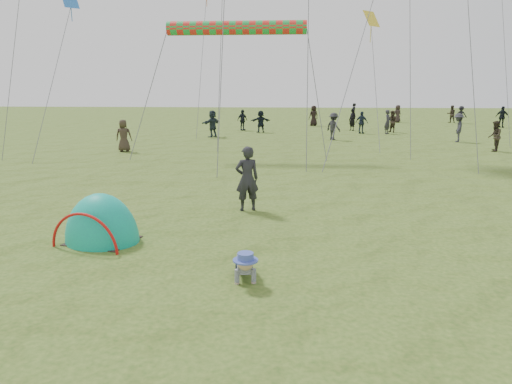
{
  "coord_description": "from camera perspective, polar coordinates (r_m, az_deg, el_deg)",
  "views": [
    {
      "loc": [
        1.36,
        -6.96,
        3.27
      ],
      "look_at": [
        0.61,
        2.89,
        1.0
      ],
      "focal_mm": 32.0,
      "sensor_mm": 36.0,
      "label": 1
    }
  ],
  "objects": [
    {
      "name": "crowd_person_2",
      "position": [
        35.61,
        -1.71,
        8.98
      ],
      "size": [
        0.95,
        0.93,
        1.6
      ],
      "primitive_type": "imported",
      "rotation": [
        0.0,
        0.0,
        0.76
      ],
      "color": "black",
      "rests_on": "ground"
    },
    {
      "name": "crowd_person_6",
      "position": [
        36.22,
        11.94,
        8.83
      ],
      "size": [
        0.69,
        0.73,
        1.67
      ],
      "primitive_type": "imported",
      "rotation": [
        0.0,
        0.0,
        5.35
      ],
      "color": "black",
      "rests_on": "ground"
    },
    {
      "name": "crowd_person_16",
      "position": [
        45.92,
        17.28,
        9.33
      ],
      "size": [
        0.95,
        0.85,
        1.64
      ],
      "primitive_type": "imported",
      "rotation": [
        0.0,
        0.0,
        3.65
      ],
      "color": "#2C2120",
      "rests_on": "ground"
    },
    {
      "name": "crowd_person_3",
      "position": [
        46.99,
        24.24,
        8.81
      ],
      "size": [
        1.13,
        0.83,
        1.58
      ],
      "primitive_type": "imported",
      "rotation": [
        0.0,
        0.0,
        6.02
      ],
      "color": "black",
      "rests_on": "ground"
    },
    {
      "name": "diamond_kite_4",
      "position": [
        26.78,
        -22.18,
        21.17
      ],
      "size": [
        0.81,
        0.81,
        0.66
      ],
      "primitive_type": "plane",
      "rotation": [
        1.05,
        0.0,
        0.79
      ],
      "color": "blue"
    },
    {
      "name": "crowd_person_5",
      "position": [
        34.06,
        0.59,
        8.81
      ],
      "size": [
        1.56,
        0.86,
        1.61
      ],
      "primitive_type": "imported",
      "rotation": [
        0.0,
        0.0,
        3.42
      ],
      "color": "black",
      "rests_on": "ground"
    },
    {
      "name": "popup_tent",
      "position": [
        10.54,
        -18.61,
        -5.84
      ],
      "size": [
        1.91,
        1.69,
        2.13
      ],
      "primitive_type": "ellipsoid",
      "rotation": [
        0.0,
        0.0,
        -0.23
      ],
      "color": "#158884",
      "rests_on": "ground"
    },
    {
      "name": "crowd_person_10",
      "position": [
        24.76,
        -16.21,
        6.79
      ],
      "size": [
        0.89,
        0.67,
        1.66
      ],
      "primitive_type": "imported",
      "rotation": [
        0.0,
        0.0,
        3.33
      ],
      "color": "#382D23",
      "rests_on": "ground"
    },
    {
      "name": "crowd_person_7",
      "position": [
        35.46,
        16.67,
        8.42
      ],
      "size": [
        0.94,
        0.98,
        1.59
      ],
      "primitive_type": "imported",
      "rotation": [
        0.0,
        0.0,
        5.32
      ],
      "color": "#392E24",
      "rests_on": "ground"
    },
    {
      "name": "rainbow_tube_kite",
      "position": [
        22.61,
        -2.47,
        19.81
      ],
      "size": [
        6.54,
        0.64,
        0.64
      ],
      "primitive_type": "cylinder",
      "rotation": [
        0.0,
        1.57,
        0.0
      ],
      "color": "red"
    },
    {
      "name": "crowd_person_13",
      "position": [
        47.37,
        23.22,
        8.95
      ],
      "size": [
        0.82,
        0.65,
        1.61
      ],
      "primitive_type": "imported",
      "rotation": [
        0.0,
        0.0,
        3.09
      ],
      "color": "#362C25",
      "rests_on": "ground"
    },
    {
      "name": "crowd_person_0",
      "position": [
        34.3,
        16.14,
        8.42
      ],
      "size": [
        0.66,
        0.74,
        1.7
      ],
      "primitive_type": "imported",
      "rotation": [
        0.0,
        0.0,
        1.05
      ],
      "color": "#2B2931",
      "rests_on": "ground"
    },
    {
      "name": "ground",
      "position": [
        7.81,
        -6.21,
        -11.9
      ],
      "size": [
        140.0,
        140.0,
        0.0
      ],
      "primitive_type": "plane",
      "color": "#315219"
    },
    {
      "name": "crowd_person_15",
      "position": [
        29.56,
        9.66,
        8.09
      ],
      "size": [
        1.19,
        1.25,
        1.71
      ],
      "primitive_type": "imported",
      "rotation": [
        0.0,
        0.0,
        2.26
      ],
      "color": "#29292E",
      "rests_on": "ground"
    },
    {
      "name": "crowd_person_14",
      "position": [
        34.0,
        13.08,
        8.45
      ],
      "size": [
        0.99,
        0.81,
        1.58
      ],
      "primitive_type": "imported",
      "rotation": [
        0.0,
        0.0,
        2.6
      ],
      "color": "#1F2A3A",
      "rests_on": "ground"
    },
    {
      "name": "crowd_person_1",
      "position": [
        26.85,
        27.67,
        6.19
      ],
      "size": [
        0.87,
        0.95,
        1.58
      ],
      "primitive_type": "imported",
      "rotation": [
        0.0,
        0.0,
        4.26
      ],
      "color": "#312920",
      "rests_on": "ground"
    },
    {
      "name": "crowd_person_9",
      "position": [
        30.59,
        23.93,
        7.35
      ],
      "size": [
        0.96,
        1.26,
        1.73
      ],
      "primitive_type": "imported",
      "rotation": [
        0.0,
        0.0,
        4.4
      ],
      "color": "#2F2F36",
      "rests_on": "ground"
    },
    {
      "name": "crowd_person_8",
      "position": [
        43.24,
        28.42,
        8.25
      ],
      "size": [
        1.05,
        1.0,
        1.75
      ],
      "primitive_type": "imported",
      "rotation": [
        0.0,
        0.0,
        2.41
      ],
      "color": "black",
      "rests_on": "ground"
    },
    {
      "name": "crowd_person_11",
      "position": [
        30.98,
        -5.46,
        8.5
      ],
      "size": [
        1.32,
        1.68,
        1.78
      ],
      "primitive_type": "imported",
      "rotation": [
        0.0,
        0.0,
        4.16
      ],
      "color": "#243039",
      "rests_on": "ground"
    },
    {
      "name": "diamond_kite_2",
      "position": [
        29.14,
        14.23,
        20.26
      ],
      "size": [
        1.13,
        1.13,
        0.92
      ],
      "primitive_type": "plane",
      "rotation": [
        1.05,
        0.0,
        0.79
      ],
      "color": "yellow"
    },
    {
      "name": "crowd_person_4",
      "position": [
        40.3,
        7.21,
        9.44
      ],
      "size": [
        1.0,
        0.86,
        1.73
      ],
      "primitive_type": "imported",
      "rotation": [
        0.0,
        0.0,
        3.59
      ],
      "color": "black",
      "rests_on": "ground"
    },
    {
      "name": "crawling_toddler",
      "position": [
        7.96,
        -1.39,
        -8.98
      ],
      "size": [
        0.65,
        0.85,
        0.6
      ],
      "primitive_type": null,
      "rotation": [
        0.0,
        0.0,
        0.15
      ],
      "color": "black",
      "rests_on": "ground"
    },
    {
      "name": "crowd_person_12",
      "position": [
        45.2,
        12.08,
        9.67
      ],
      "size": [
        0.71,
        0.78,
        1.79
      ],
      "primitive_type": "imported",
      "rotation": [
        0.0,
        0.0,
        4.14
      ],
      "color": "black",
      "rests_on": "ground"
    },
    {
      "name": "standing_adult",
      "position": [
        12.23,
        -1.13,
        1.67
      ],
      "size": [
        0.74,
        0.6,
        1.76
      ],
      "primitive_type": "imported",
      "rotation": [
        0.0,
        0.0,
        3.46
      ],
      "color": "#222227",
      "rests_on": "ground"
    }
  ]
}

